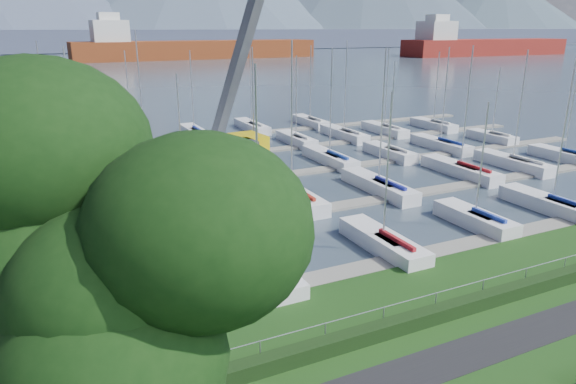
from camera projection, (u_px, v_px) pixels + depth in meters
path at (445, 361)px, 21.10m from camera, size 160.00×2.00×0.04m
water at (66, 57)px, 246.97m from camera, size 800.00×540.00×0.20m
hedge at (406, 323)px, 23.23m from camera, size 80.00×0.70×0.70m
fence at (402, 302)px, 23.31m from camera, size 80.00×0.04×0.04m
foothill at (57, 40)px, 305.10m from camera, size 900.00×80.00×12.00m
docks at (221, 183)px, 46.06m from camera, size 90.00×41.60×0.25m
tree at (115, 242)px, 10.58m from camera, size 7.51×7.94×12.99m
crane at (247, 119)px, 45.53m from camera, size 6.18×13.23×22.35m
cargo_ship_mid at (190, 50)px, 228.38m from camera, size 108.93×21.06×21.50m
cargo_ship_east at (479, 47)px, 257.04m from camera, size 91.78×21.45×21.50m
sailboat_fleet at (180, 117)px, 46.22m from camera, size 75.14×49.46×13.42m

